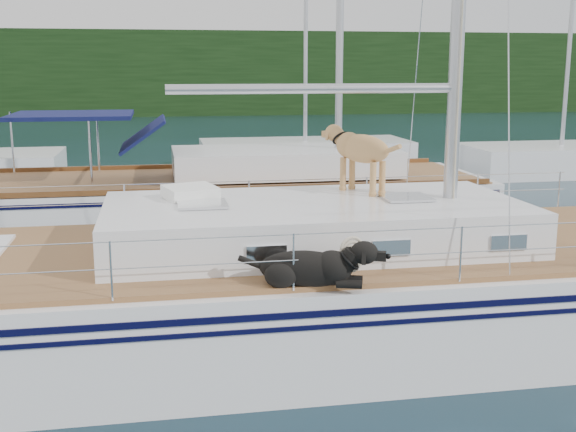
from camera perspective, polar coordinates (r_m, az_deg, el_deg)
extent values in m
plane|color=black|center=(9.41, -2.82, -9.94)|extent=(120.00, 120.00, 0.00)
cube|color=black|center=(53.69, -9.34, 11.06)|extent=(90.00, 3.00, 6.00)
cube|color=#595147|center=(54.96, -9.28, 8.57)|extent=(92.00, 1.00, 1.20)
cube|color=white|center=(9.24, -2.85, -7.06)|extent=(12.00, 3.80, 1.40)
cube|color=#8D5E38|center=(9.03, -2.90, -2.67)|extent=(11.52, 3.50, 0.06)
cube|color=white|center=(9.10, 2.09, -0.58)|extent=(5.20, 2.50, 0.55)
cylinder|color=silver|center=(8.89, 2.17, 10.02)|extent=(3.60, 0.12, 0.12)
cylinder|color=silver|center=(7.21, -1.12, -1.52)|extent=(10.56, 0.01, 0.01)
cylinder|color=silver|center=(10.61, -4.17, 2.73)|extent=(10.56, 0.01, 0.01)
cube|color=blue|center=(10.43, -10.87, -0.59)|extent=(0.80, 0.70, 0.05)
cube|color=white|center=(9.34, -7.72, 1.86)|extent=(0.76, 0.69, 0.16)
torus|color=beige|center=(7.48, 5.06, -2.67)|extent=(0.37, 0.19, 0.36)
cube|color=white|center=(15.74, -4.58, 0.61)|extent=(11.00, 3.50, 1.30)
cube|color=#8D5E38|center=(15.63, -4.62, 2.95)|extent=(10.56, 3.29, 0.06)
cube|color=white|center=(15.74, -0.28, 4.34)|extent=(4.80, 2.30, 0.55)
cube|color=#111848|center=(15.49, -16.67, 7.64)|extent=(2.40, 2.30, 0.08)
cube|color=white|center=(25.39, 1.36, 4.76)|extent=(7.20, 3.00, 1.10)
cube|color=white|center=(25.52, 20.72, 4.05)|extent=(6.40, 3.00, 1.10)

